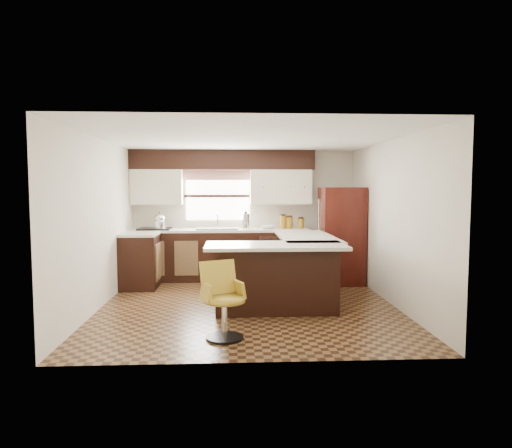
{
  "coord_description": "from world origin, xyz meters",
  "views": [
    {
      "loc": [
        -0.22,
        -6.53,
        1.7
      ],
      "look_at": [
        0.14,
        0.45,
        1.15
      ],
      "focal_mm": 32.0,
      "sensor_mm": 36.0,
      "label": 1
    }
  ],
  "objects": [
    {
      "name": "peninsula_long",
      "position": [
        0.9,
        0.62,
        0.45
      ],
      "size": [
        0.6,
        1.95,
        0.9
      ],
      "primitive_type": "cube",
      "color": "black",
      "rests_on": "floor"
    },
    {
      "name": "canister_med",
      "position": [
        0.84,
        1.92,
        1.05
      ],
      "size": [
        0.13,
        0.13,
        0.21
      ],
      "primitive_type": "cylinder",
      "color": "olive",
      "rests_on": "counter_back"
    },
    {
      "name": "canister_large",
      "position": [
        0.71,
        1.92,
        1.07
      ],
      "size": [
        0.12,
        0.12,
        0.24
      ],
      "primitive_type": "cylinder",
      "color": "olive",
      "rests_on": "counter_back"
    },
    {
      "name": "wall_right",
      "position": [
        2.1,
        0.0,
        1.2
      ],
      "size": [
        0.0,
        4.4,
        4.4
      ],
      "primitive_type": "plane",
      "rotation": [
        1.57,
        0.0,
        -1.57
      ],
      "color": "beige",
      "rests_on": "floor"
    },
    {
      "name": "base_cab_back",
      "position": [
        -0.45,
        1.9,
        0.45
      ],
      "size": [
        3.3,
        0.6,
        0.9
      ],
      "primitive_type": "cube",
      "color": "black",
      "rests_on": "floor"
    },
    {
      "name": "soffit",
      "position": [
        -0.4,
        2.03,
        2.22
      ],
      "size": [
        3.4,
        0.35,
        0.36
      ],
      "primitive_type": "cube",
      "color": "black",
      "rests_on": "wall_back"
    },
    {
      "name": "kettle",
      "position": [
        -1.56,
        1.88,
        1.11
      ],
      "size": [
        0.21,
        0.21,
        0.29
      ],
      "primitive_type": null,
      "color": "silver",
      "rests_on": "cooktop"
    },
    {
      "name": "base_cab_left",
      "position": [
        -1.8,
        1.25,
        0.45
      ],
      "size": [
        0.6,
        0.7,
        0.9
      ],
      "primitive_type": "cube",
      "color": "black",
      "rests_on": "floor"
    },
    {
      "name": "counter_pen_long",
      "position": [
        0.95,
        0.62,
        0.92
      ],
      "size": [
        0.84,
        1.95,
        0.04
      ],
      "primitive_type": "cube",
      "color": "silver",
      "rests_on": "peninsula_long"
    },
    {
      "name": "sink",
      "position": [
        -0.5,
        1.88,
        0.96
      ],
      "size": [
        0.75,
        0.45,
        0.03
      ],
      "primitive_type": "cube",
      "color": "#B2B2B7",
      "rests_on": "counter_back"
    },
    {
      "name": "peninsula_return",
      "position": [
        0.38,
        -0.35,
        0.45
      ],
      "size": [
        1.65,
        0.6,
        0.9
      ],
      "primitive_type": "cube",
      "color": "black",
      "rests_on": "floor"
    },
    {
      "name": "mixing_bowl",
      "position": [
        0.41,
        1.9,
        0.98
      ],
      "size": [
        0.29,
        0.29,
        0.06
      ],
      "primitive_type": "imported",
      "rotation": [
        0.0,
        0.0,
        -0.17
      ],
      "color": "white",
      "rests_on": "counter_back"
    },
    {
      "name": "refrigerator",
      "position": [
        1.71,
        1.46,
        0.86
      ],
      "size": [
        0.73,
        0.7,
        1.71
      ],
      "primitive_type": "cube",
      "color": "#340D08",
      "rests_on": "floor"
    },
    {
      "name": "wall_back",
      "position": [
        0.0,
        2.2,
        1.2
      ],
      "size": [
        4.4,
        0.0,
        4.4
      ],
      "primitive_type": "plane",
      "rotation": [
        1.57,
        0.0,
        0.0
      ],
      "color": "beige",
      "rests_on": "floor"
    },
    {
      "name": "wall_front",
      "position": [
        0.0,
        -2.2,
        1.2
      ],
      "size": [
        4.4,
        0.0,
        4.4
      ],
      "primitive_type": "plane",
      "rotation": [
        -1.57,
        0.0,
        0.0
      ],
      "color": "beige",
      "rests_on": "floor"
    },
    {
      "name": "counter_left",
      "position": [
        -1.8,
        1.25,
        0.92
      ],
      "size": [
        0.6,
        0.7,
        0.04
      ],
      "primitive_type": "cube",
      "color": "silver",
      "rests_on": "base_cab_left"
    },
    {
      "name": "upper_cab_left",
      "position": [
        -1.62,
        2.03,
        1.72
      ],
      "size": [
        0.94,
        0.35,
        0.64
      ],
      "primitive_type": "cube",
      "color": "beige",
      "rests_on": "wall_back"
    },
    {
      "name": "percolator",
      "position": [
        0.02,
        1.9,
        1.09
      ],
      "size": [
        0.14,
        0.14,
        0.29
      ],
      "primitive_type": "cylinder",
      "color": "silver",
      "rests_on": "counter_back"
    },
    {
      "name": "counter_pen_return",
      "position": [
        0.35,
        -0.44,
        0.92
      ],
      "size": [
        1.89,
        0.84,
        0.04
      ],
      "primitive_type": "cube",
      "color": "silver",
      "rests_on": "peninsula_return"
    },
    {
      "name": "valance",
      "position": [
        -0.5,
        2.14,
        1.94
      ],
      "size": [
        1.3,
        0.06,
        0.18
      ],
      "primitive_type": "cube",
      "color": "#D19B93",
      "rests_on": "wall_back"
    },
    {
      "name": "dishwasher",
      "position": [
        0.55,
        1.61,
        0.43
      ],
      "size": [
        0.58,
        0.03,
        0.78
      ],
      "primitive_type": "cube",
      "color": "black",
      "rests_on": "floor"
    },
    {
      "name": "floor",
      "position": [
        0.0,
        0.0,
        0.0
      ],
      "size": [
        4.4,
        4.4,
        0.0
      ],
      "primitive_type": "plane",
      "color": "#49301A",
      "rests_on": "ground"
    },
    {
      "name": "counter_back",
      "position": [
        -0.45,
        1.9,
        0.92
      ],
      "size": [
        3.3,
        0.6,
        0.04
      ],
      "primitive_type": "cube",
      "color": "silver",
      "rests_on": "base_cab_back"
    },
    {
      "name": "bar_chair",
      "position": [
        -0.31,
        -1.48,
        0.44
      ],
      "size": [
        0.62,
        0.62,
        0.87
      ],
      "primitive_type": null,
      "rotation": [
        0.0,
        0.0,
        0.44
      ],
      "color": "#B49227",
      "rests_on": "floor"
    },
    {
      "name": "cooktop",
      "position": [
        -1.65,
        1.88,
        0.96
      ],
      "size": [
        0.58,
        0.5,
        0.02
      ],
      "primitive_type": "cube",
      "color": "black",
      "rests_on": "counter_back"
    },
    {
      "name": "window_pane",
      "position": [
        -0.5,
        2.18,
        1.55
      ],
      "size": [
        1.2,
        0.02,
        0.9
      ],
      "primitive_type": "cube",
      "color": "white",
      "rests_on": "wall_back"
    },
    {
      "name": "upper_cab_right",
      "position": [
        0.68,
        2.03,
        1.72
      ],
      "size": [
        1.14,
        0.35,
        0.64
      ],
      "primitive_type": "cube",
      "color": "beige",
      "rests_on": "wall_back"
    },
    {
      "name": "ceiling",
      "position": [
        0.0,
        0.0,
        2.4
      ],
      "size": [
        4.4,
        4.4,
        0.0
      ],
      "primitive_type": "plane",
      "rotation": [
        3.14,
        0.0,
        0.0
      ],
      "color": "silver",
      "rests_on": "wall_back"
    },
    {
      "name": "wall_left",
      "position": [
        -2.1,
        0.0,
        1.2
      ],
      "size": [
        0.0,
        4.4,
        4.4
      ],
      "primitive_type": "plane",
      "rotation": [
        1.57,
        0.0,
        1.57
      ],
      "color": "beige",
      "rests_on": "floor"
    },
    {
      "name": "canister_small",
      "position": [
        1.06,
        1.92,
        1.04
      ],
      "size": [
        0.12,
        0.12,
        0.18
      ],
      "primitive_type": "cylinder",
      "color": "olive",
      "rests_on": "counter_back"
    }
  ]
}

